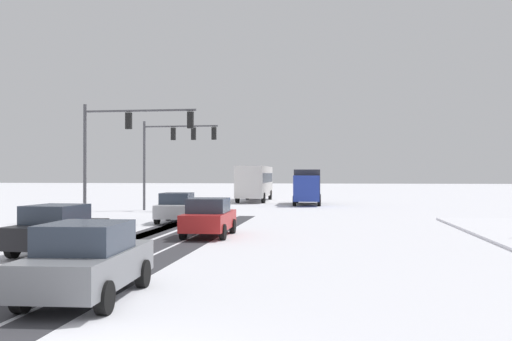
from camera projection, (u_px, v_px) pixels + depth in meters
wheel_track_left_lane at (190, 245)px, 20.57m from camera, size 1.03×29.21×0.01m
wheel_track_right_lane at (157, 245)px, 20.73m from camera, size 1.18×29.21×0.01m
wheel_track_center at (111, 244)px, 20.97m from camera, size 1.16×29.21×0.01m
wheel_track_oncoming at (121, 244)px, 20.92m from camera, size 1.17×29.21×0.01m
traffic_signal_near_left at (123, 137)px, 30.59m from camera, size 6.41×0.42×6.50m
traffic_signal_far_left at (173, 145)px, 40.47m from camera, size 5.59×0.46×6.50m
car_silver_lead at (177, 207)px, 30.36m from camera, size 2.01×4.19×1.62m
car_red_second at (209, 217)px, 23.56m from camera, size 1.89×4.13×1.62m
car_black_third at (57, 229)px, 18.51m from camera, size 2.02×4.19×1.62m
car_grey_fourth at (88, 260)px, 11.74m from camera, size 1.99×4.18×1.62m
bus_oncoming at (255, 181)px, 54.52m from camera, size 2.83×11.05×3.38m
box_truck_delivery at (307, 186)px, 48.30m from camera, size 2.39×7.43×3.02m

